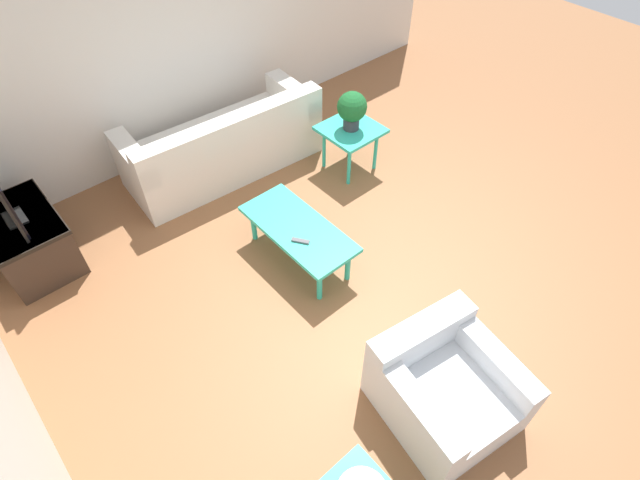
# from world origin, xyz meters

# --- Properties ---
(ground_plane) EXTENTS (14.00, 14.00, 0.00)m
(ground_plane) POSITION_xyz_m (0.00, 0.00, 0.00)
(ground_plane) COLOR #8E5B38
(wall_right) EXTENTS (0.12, 7.20, 2.70)m
(wall_right) POSITION_xyz_m (3.06, 0.00, 1.35)
(wall_right) COLOR silver
(wall_right) RESTS_ON ground_plane
(sofa) EXTENTS (0.99, 2.20, 0.82)m
(sofa) POSITION_xyz_m (2.27, 0.28, 0.32)
(sofa) COLOR silver
(sofa) RESTS_ON ground_plane
(armchair) EXTENTS (1.03, 0.99, 0.68)m
(armchair) POSITION_xyz_m (-1.14, 0.68, 0.28)
(armchair) COLOR silver
(armchair) RESTS_ON ground_plane
(coffee_table) EXTENTS (1.16, 0.52, 0.42)m
(coffee_table) POSITION_xyz_m (0.69, 0.52, 0.37)
(coffee_table) COLOR #2DB79E
(coffee_table) RESTS_ON ground_plane
(side_table_plant) EXTENTS (0.60, 0.60, 0.53)m
(side_table_plant) POSITION_xyz_m (1.38, -0.79, 0.46)
(side_table_plant) COLOR #2DB79E
(side_table_plant) RESTS_ON ground_plane
(tv_stand_chest) EXTENTS (0.92, 0.62, 0.56)m
(tv_stand_chest) POSITION_xyz_m (2.29, 2.42, 0.30)
(tv_stand_chest) COLOR #38281E
(tv_stand_chest) RESTS_ON ground_plane
(television) EXTENTS (0.75, 0.16, 0.57)m
(television) POSITION_xyz_m (2.29, 2.42, 0.84)
(television) COLOR black
(television) RESTS_ON tv_stand_chest
(potted_plant) EXTENTS (0.32, 0.32, 0.42)m
(potted_plant) POSITION_xyz_m (1.38, -0.79, 0.77)
(potted_plant) COLOR #333338
(potted_plant) RESTS_ON side_table_plant
(remote_control) EXTENTS (0.15, 0.12, 0.02)m
(remote_control) POSITION_xyz_m (0.54, 0.62, 0.43)
(remote_control) COLOR #4C4C51
(remote_control) RESTS_ON coffee_table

